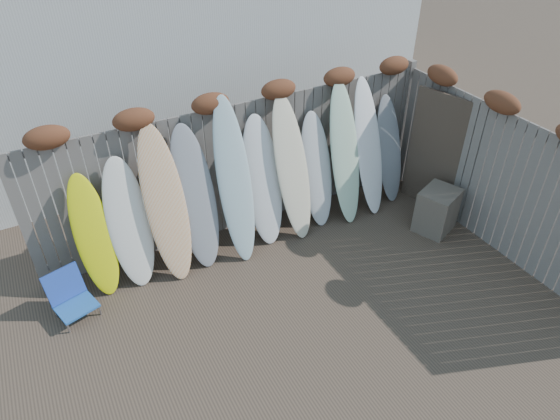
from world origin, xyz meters
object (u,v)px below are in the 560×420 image
lattice_panel (446,156)px  surfboard_0 (94,236)px  wooden_crate (437,210)px  beach_chair (70,296)px

lattice_panel → surfboard_0: bearing=154.5°
wooden_crate → beach_chair: bearing=170.9°
wooden_crate → surfboard_0: 4.90m
lattice_panel → surfboard_0: size_ratio=1.14×
beach_chair → surfboard_0: bearing=35.6°
wooden_crate → lattice_panel: lattice_panel is taller
lattice_panel → surfboard_0: lattice_panel is taller
beach_chair → lattice_panel: size_ratio=0.32×
beach_chair → lattice_panel: (5.62, -0.42, 0.68)m
surfboard_0 → beach_chair: bearing=-145.1°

